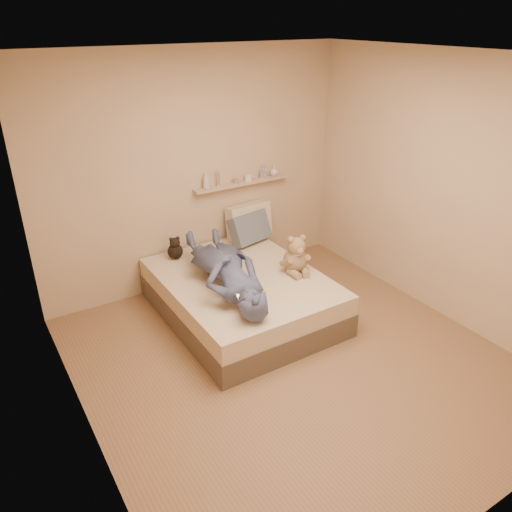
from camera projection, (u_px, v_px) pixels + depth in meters
room at (299, 230)px, 4.00m from camera, size 3.80×3.80×3.80m
bed at (242, 296)px, 5.18m from camera, size 1.50×1.90×0.45m
game_console at (246, 296)px, 4.43m from camera, size 0.18×0.10×0.06m
teddy_bear at (296, 257)px, 5.10m from camera, size 0.34×0.34×0.42m
dark_plush at (175, 249)px, 5.41m from camera, size 0.17×0.17×0.26m
pillow_cream at (249, 221)px, 5.91m from camera, size 0.57×0.26×0.42m
pillow_grey at (250, 228)px, 5.78m from camera, size 0.55×0.37×0.37m
person at (226, 269)px, 4.82m from camera, size 0.82×1.65×0.38m
wall_shelf at (242, 183)px, 5.75m from camera, size 1.20×0.12×0.03m
shelf_bottles at (249, 175)px, 5.76m from camera, size 1.01×0.14×0.18m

